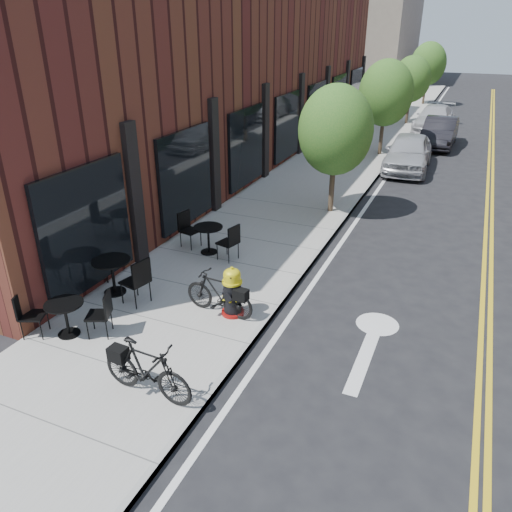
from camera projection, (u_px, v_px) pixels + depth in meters
The scene contains 17 objects.
ground at pixel (212, 401), 7.99m from camera, with size 120.00×120.00×0.00m, color black.
sidewalk_near at pixel (298, 197), 16.97m from camera, with size 4.00×70.00×0.12m, color #9E9B93.
building_near at pixel (229, 74), 20.43m from camera, with size 5.00×28.00×7.00m, color #4C1B18.
bg_building_left at pixel (370, 26), 48.51m from camera, with size 8.00×14.00×10.00m, color #726656.
tree_near_a at pixel (336, 130), 14.55m from camera, with size 2.20×2.20×3.81m.
tree_near_b at pixel (386, 93), 21.13m from camera, with size 2.30×2.30×3.98m.
tree_near_c at pixel (412, 79), 27.84m from camera, with size 2.10×2.10×3.67m.
tree_near_d at pixel (428, 64), 34.36m from camera, with size 2.40×2.40×4.11m.
fire_hydrant at pixel (232, 292), 9.92m from camera, with size 0.53×0.53×1.06m.
bicycle_left at pixel (219, 293), 9.95m from camera, with size 0.43×1.54×0.92m, color black.
bicycle_right at pixel (147, 370), 7.73m from camera, with size 0.47×1.65×0.99m, color black.
bistro_set_a at pixel (66, 314), 9.28m from camera, with size 1.67×1.04×0.89m.
bistro_set_b at pixel (112, 271), 10.70m from camera, with size 1.95×0.98×1.03m.
bistro_set_c at pixel (208, 236), 12.60m from camera, with size 1.76×0.90×0.93m.
parked_car_a at pixel (408, 152), 19.98m from camera, with size 1.69×4.21×1.43m, color #A9ACB1.
parked_car_b at pixel (440, 132), 23.80m from camera, with size 1.43×4.09×1.35m, color black.
parked_car_c at pixel (434, 118), 27.36m from camera, with size 1.80×4.43×1.29m, color #BCBDC2.
Camera 1 is at (3.13, -5.43, 5.52)m, focal length 35.00 mm.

